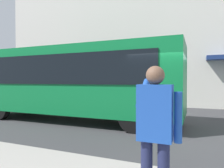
{
  "coord_description": "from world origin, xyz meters",
  "views": [
    {
      "loc": [
        -0.79,
        7.18,
        1.67
      ],
      "look_at": [
        2.23,
        -0.15,
        1.55
      ],
      "focal_mm": 33.05,
      "sensor_mm": 36.0,
      "label": 1
    }
  ],
  "objects": [
    {
      "name": "building_facade_far",
      "position": [
        -0.02,
        -6.8,
        5.99
      ],
      "size": [
        28.0,
        1.55,
        12.0
      ],
      "color": "beige",
      "rests_on": "ground_plane"
    },
    {
      "name": "red_bus",
      "position": [
        4.09,
        -0.26,
        1.68
      ],
      "size": [
        9.05,
        2.54,
        3.08
      ],
      "color": "#0F7238",
      "rests_on": "ground_plane"
    },
    {
      "name": "pedestrian_photographer",
      "position": [
        -0.34,
        4.73,
        1.14
      ],
      "size": [
        0.53,
        0.52,
        1.7
      ],
      "color": "#1E2347",
      "rests_on": "sidewalk_curb"
    },
    {
      "name": "ground_plane",
      "position": [
        0.0,
        0.0,
        0.0
      ],
      "size": [
        60.0,
        60.0,
        0.0
      ],
      "primitive_type": "plane",
      "color": "#38383A"
    }
  ]
}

